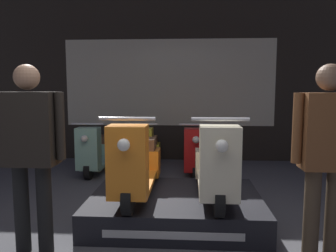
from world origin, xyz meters
name	(u,v)px	position (x,y,z in m)	size (l,w,h in m)	color
shop_wall_back	(169,80)	(0.00, 4.11, 1.60)	(7.53, 0.09, 3.20)	#28231E
display_platform	(176,207)	(0.25, 1.02, 0.14)	(1.84, 1.34, 0.29)	black
scooter_display_left	(137,165)	(-0.17, 0.96, 0.63)	(0.51, 1.57, 0.90)	black
scooter_display_right	(215,166)	(0.66, 0.96, 0.63)	(0.51, 1.57, 0.90)	black
scooter_backrow_0	(98,152)	(-1.20, 3.09, 0.34)	(0.51, 1.57, 0.90)	black
scooter_backrow_1	(146,152)	(-0.35, 3.09, 0.34)	(0.51, 1.57, 0.90)	black
scooter_backrow_2	(195,153)	(0.50, 3.09, 0.34)	(0.51, 1.57, 0.90)	black
person_left_browsing	(30,143)	(-0.98, 0.24, 0.98)	(0.62, 0.26, 1.65)	black
person_right_browsing	(326,150)	(1.50, 0.24, 0.95)	(0.55, 0.22, 1.64)	#473828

